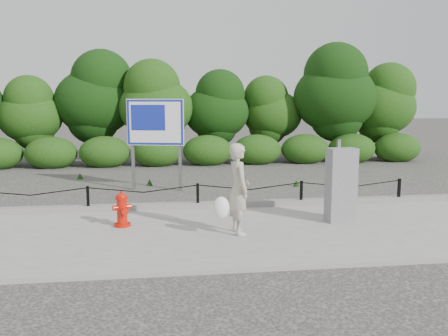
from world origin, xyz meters
TOP-DOWN VIEW (x-y plane):
  - ground at (0.00, 0.00)m, footprint 90.00×90.00m
  - sidewalk at (0.00, -2.00)m, footprint 14.00×4.00m
  - curb at (0.00, 0.05)m, footprint 14.00×0.22m
  - chain_barrier at (0.00, 0.00)m, footprint 10.06×0.06m
  - treeline at (0.34, 8.91)m, footprint 20.43×3.77m
  - fire_hydrant at (-1.63, -1.33)m, footprint 0.44×0.44m
  - pedestrian at (0.59, -2.15)m, footprint 0.76×0.69m
  - utility_cabinet at (2.89, -1.53)m, footprint 0.62×0.45m
  - advertising_sign at (-0.98, 2.72)m, footprint 1.61×0.48m

SIDE VIEW (x-z plane):
  - ground at x=0.00m, z-range 0.00..0.00m
  - sidewalk at x=0.00m, z-range 0.00..0.08m
  - curb at x=0.00m, z-range 0.08..0.22m
  - fire_hydrant at x=-1.63m, z-range 0.06..0.78m
  - chain_barrier at x=0.00m, z-range 0.16..0.76m
  - utility_cabinet at x=2.89m, z-range 0.00..1.71m
  - pedestrian at x=0.59m, z-range 0.06..1.80m
  - advertising_sign at x=-0.98m, z-range 0.54..3.16m
  - treeline at x=0.34m, z-range 0.12..4.92m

